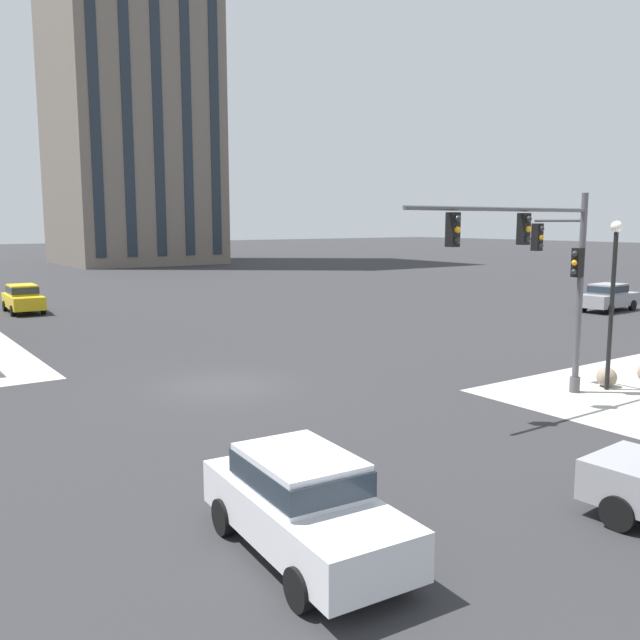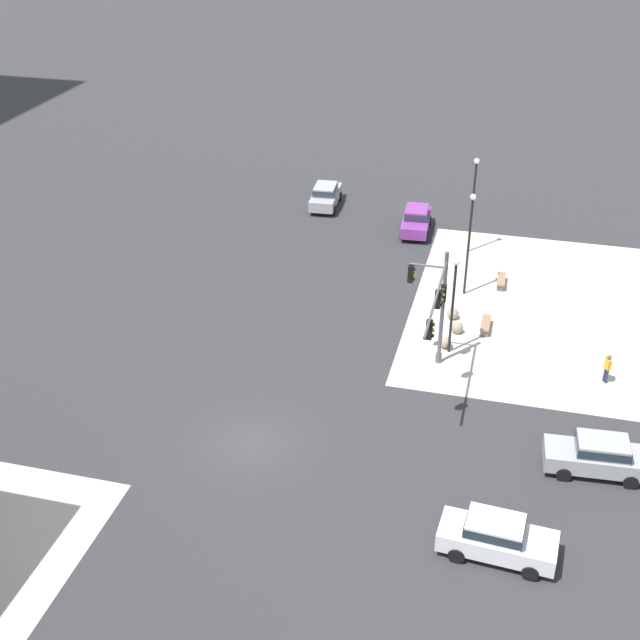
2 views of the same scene
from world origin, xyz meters
The scene contains 7 objects.
ground_plane centered at (0.00, 0.00, 0.00)m, with size 320.00×320.00×0.00m, color #2D2D30.
traffic_signal_main centered at (7.34, -7.06, 4.15)m, with size 7.59×2.09×6.29m.
bollard_sphere_curb_a centered at (10.34, -7.43, 0.33)m, with size 0.65×0.65×0.65m, color gray.
street_lamp_corner_near centered at (10.00, -7.67, 3.41)m, with size 0.36×0.36×5.45m.
car_main_northbound_far centered at (-1.46, 23.35, 0.92)m, with size 1.99×4.45×1.68m.
car_cross_eastbound centered at (-4.16, -11.11, 0.92)m, with size 2.13×4.52×1.68m.
car_cross_westbound centered at (27.99, 3.59, 0.92)m, with size 4.52×2.14×1.68m.
Camera 1 is at (-9.92, -19.84, 5.41)m, focal length 37.89 mm.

